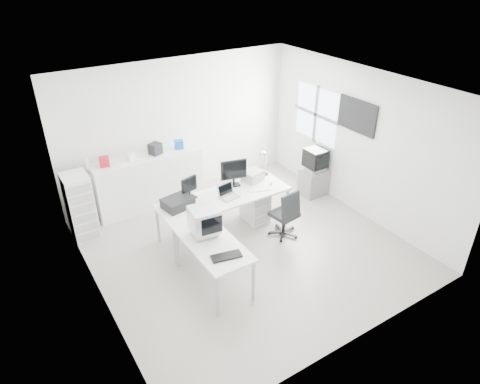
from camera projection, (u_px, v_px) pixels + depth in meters
floor at (246, 246)px, 7.51m from camera, size 5.00×5.00×0.01m
ceiling at (247, 89)px, 6.13m from camera, size 5.00×5.00×0.01m
back_wall at (179, 128)px, 8.66m from camera, size 5.00×0.02×2.80m
left_wall at (89, 222)px, 5.66m from camera, size 0.02×5.00×2.80m
right_wall at (359, 143)px, 7.98m from camera, size 0.02×5.00×2.80m
window at (316, 114)px, 8.76m from camera, size 0.02×1.20×1.10m
wall_picture at (357, 116)px, 7.80m from camera, size 0.04×0.90×0.60m
main_desk at (225, 214)px, 7.73m from camera, size 2.40×0.80×0.75m
side_desk at (213, 263)px, 6.52m from camera, size 0.70×1.40×0.75m
drawer_pedestal at (255, 206)px, 8.13m from camera, size 0.40×0.50×0.60m
inkjet_printer at (178, 203)px, 7.18m from camera, size 0.54×0.45×0.17m
lcd_monitor_small at (189, 188)px, 7.37m from camera, size 0.36×0.26×0.40m
lcd_monitor_large at (234, 173)px, 7.77m from camera, size 0.52×0.30×0.50m
laptop at (230, 192)px, 7.44m from camera, size 0.37×0.38×0.22m
white_keyboard at (259, 190)px, 7.73m from camera, size 0.41×0.24×0.02m
white_mouse at (271, 183)px, 7.90m from camera, size 0.06×0.06×0.06m
laser_printer at (253, 176)px, 8.00m from camera, size 0.42×0.38×0.20m
desk_lamp at (266, 163)px, 8.16m from camera, size 0.18×0.18×0.48m
crt_monitor at (204, 222)px, 6.41m from camera, size 0.43×0.43×0.45m
black_keyboard at (226, 256)px, 6.04m from camera, size 0.46×0.26×0.03m
office_chair at (284, 212)px, 7.60m from camera, size 0.62×0.62×0.95m
tv_cabinet at (313, 182)px, 9.00m from camera, size 0.52×0.43×0.57m
crt_tv at (316, 160)px, 8.75m from camera, size 0.50×0.48×0.45m
sideboard at (149, 181)px, 8.50m from camera, size 2.15×0.54×1.08m
clutter_box_a at (104, 162)px, 7.81m from camera, size 0.20×0.19×0.18m
clutter_box_b at (131, 157)px, 8.06m from camera, size 0.16×0.15×0.13m
clutter_box_c at (155, 149)px, 8.27m from camera, size 0.28×0.27×0.22m
clutter_box_d at (179, 144)px, 8.51m from camera, size 0.21×0.20×0.17m
clutter_bottle at (87, 164)px, 7.69m from camera, size 0.07×0.07×0.22m
filing_cabinet at (80, 206)px, 7.51m from camera, size 0.43×0.51×1.22m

